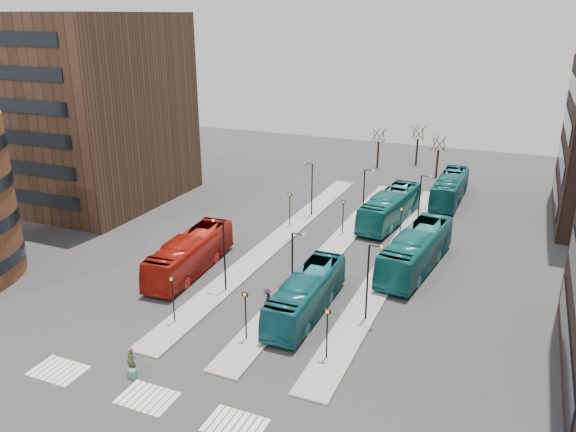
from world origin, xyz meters
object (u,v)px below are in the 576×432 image
at_px(suitcase, 133,374).
at_px(teal_bus_c, 416,250).
at_px(teal_bus_b, 390,207).
at_px(commuter_a, 161,285).
at_px(red_bus, 190,254).
at_px(teal_bus_d, 450,188).
at_px(commuter_b, 290,301).
at_px(commuter_c, 267,298).
at_px(traveller, 132,361).
at_px(teal_bus_a, 306,294).

bearing_deg(suitcase, teal_bus_c, 56.18).
distance_m(teal_bus_b, commuter_a, 27.48).
relative_size(red_bus, teal_bus_d, 0.99).
relative_size(teal_bus_b, commuter_b, 6.72).
bearing_deg(suitcase, red_bus, 104.76).
bearing_deg(commuter_c, commuter_a, -82.37).
distance_m(suitcase, traveller, 0.81).
height_order(teal_bus_a, commuter_c, teal_bus_a).
bearing_deg(teal_bus_a, teal_bus_b, 86.79).
xyz_separation_m(teal_bus_d, traveller, (-13.57, -44.09, -0.80)).
bearing_deg(traveller, teal_bus_a, 55.77).
bearing_deg(teal_bus_d, commuter_b, -101.59).
height_order(teal_bus_a, teal_bus_d, teal_bus_d).
bearing_deg(suitcase, teal_bus_a, 55.29).
distance_m(suitcase, commuter_b, 13.09).
distance_m(suitcase, teal_bus_b, 35.31).
bearing_deg(teal_bus_c, traveller, -113.67).
bearing_deg(traveller, teal_bus_b, 74.11).
bearing_deg(teal_bus_b, teal_bus_c, -58.84).
bearing_deg(teal_bus_a, teal_bus_d, 79.04).
distance_m(suitcase, teal_bus_d, 46.45).
height_order(teal_bus_d, commuter_a, teal_bus_d).
height_order(traveller, commuter_b, commuter_b).
relative_size(red_bus, traveller, 6.68).
distance_m(teal_bus_a, commuter_b, 1.39).
xyz_separation_m(suitcase, commuter_a, (-4.99, 10.23, 0.56)).
distance_m(teal_bus_a, teal_bus_d, 33.04).
bearing_deg(commuter_c, commuter_b, 93.54).
relative_size(red_bus, teal_bus_b, 0.95).
bearing_deg(red_bus, teal_bus_b, 51.48).
bearing_deg(teal_bus_d, red_bus, -120.94).
distance_m(teal_bus_a, commuter_c, 3.20).
xyz_separation_m(red_bus, teal_bus_b, (13.39, 19.35, 0.08)).
relative_size(traveller, commuter_b, 0.96).
xyz_separation_m(red_bus, commuter_b, (11.08, -3.30, -0.74)).
bearing_deg(teal_bus_a, suitcase, -120.69).
bearing_deg(teal_bus_d, commuter_c, -104.67).
bearing_deg(commuter_c, suitcase, -19.74).
bearing_deg(commuter_b, commuter_a, 120.45).
relative_size(suitcase, red_bus, 0.05).
height_order(teal_bus_b, commuter_c, teal_bus_b).
bearing_deg(commuter_b, red_bus, 96.43).
distance_m(teal_bus_a, commuter_a, 12.23).
xyz_separation_m(teal_bus_d, commuter_a, (-18.22, -34.28, -0.85)).
height_order(suitcase, commuter_b, commuter_b).
distance_m(red_bus, teal_bus_a, 12.58).
height_order(commuter_b, commuter_c, commuter_b).
relative_size(commuter_a, commuter_b, 0.91).
relative_size(suitcase, traveller, 0.33).
relative_size(teal_bus_d, traveller, 6.78).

